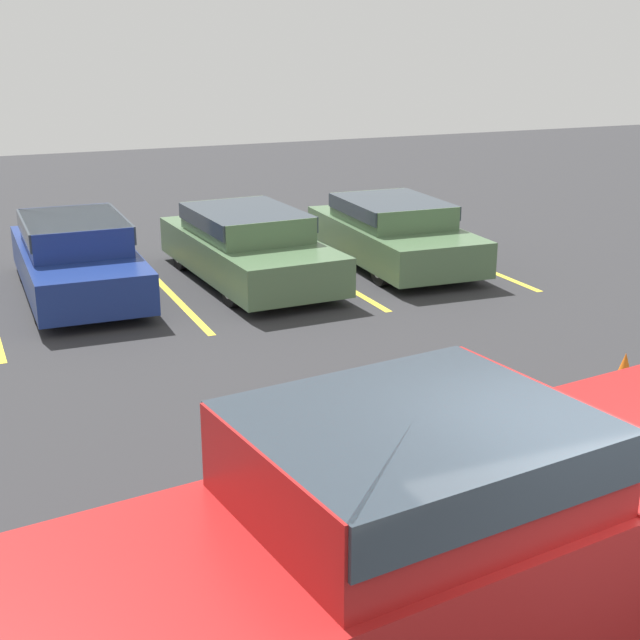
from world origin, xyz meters
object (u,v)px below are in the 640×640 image
pickup_truck (450,531)px  wheel_stop_curb (264,230)px  parked_sedan_b (248,244)px  parked_sedan_a (77,255)px  traffic_cone (624,374)px  parked_sedan_c (393,230)px

pickup_truck → wheel_stop_curb: size_ratio=3.26×
pickup_truck → parked_sedan_b: pickup_truck is taller
parked_sedan_a → traffic_cone: size_ratio=8.97×
pickup_truck → parked_sedan_a: pickup_truck is taller
pickup_truck → parked_sedan_b: 9.97m
parked_sedan_a → parked_sedan_b: parked_sedan_a is taller
parked_sedan_a → wheel_stop_curb: parked_sedan_a is taller
traffic_cone → wheel_stop_curb: traffic_cone is taller
parked_sedan_a → wheel_stop_curb: (4.43, 3.28, -0.60)m
wheel_stop_curb → traffic_cone: bearing=-85.1°
parked_sedan_a → traffic_cone: bearing=38.6°
parked_sedan_a → wheel_stop_curb: bearing=127.5°
parked_sedan_a → parked_sedan_b: 2.86m
pickup_truck → wheel_stop_curb: bearing=68.0°
pickup_truck → parked_sedan_c: 10.91m
parked_sedan_c → traffic_cone: size_ratio=8.78×
parked_sedan_a → parked_sedan_b: size_ratio=0.97×
wheel_stop_curb → parked_sedan_b: bearing=-113.9°
wheel_stop_curb → parked_sedan_a: bearing=-143.5°
pickup_truck → parked_sedan_b: size_ratio=1.37×
pickup_truck → traffic_cone: size_ratio=12.65×
pickup_truck → wheel_stop_curb: pickup_truck is taller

